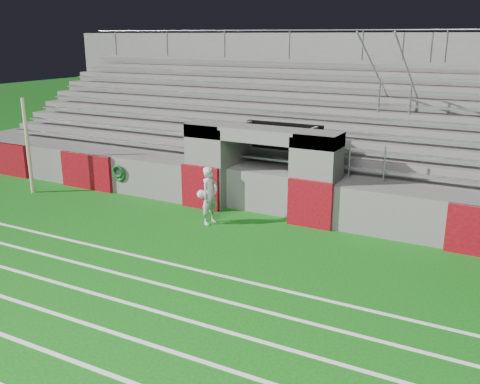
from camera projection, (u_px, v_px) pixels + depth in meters
The scene contains 6 objects.
ground at pixel (199, 251), 13.41m from camera, with size 90.00×90.00×0.00m, color #0D530E.
field_post at pixel (28, 146), 17.95m from camera, with size 0.12×0.12×3.22m, color #BEAD8D.
field_markings at pixel (44, 350), 9.17m from camera, with size 28.00×8.09×0.01m.
stadium_structure at pixel (314, 140), 19.73m from camera, with size 26.00×8.48×5.42m.
goalkeeper_with_ball at pixel (210, 195), 15.14m from camera, with size 0.52×0.66×1.66m.
hose_coil at pixel (119, 173), 17.95m from camera, with size 0.54×0.14×0.58m.
Camera 1 is at (6.75, -10.50, 5.20)m, focal length 40.00 mm.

